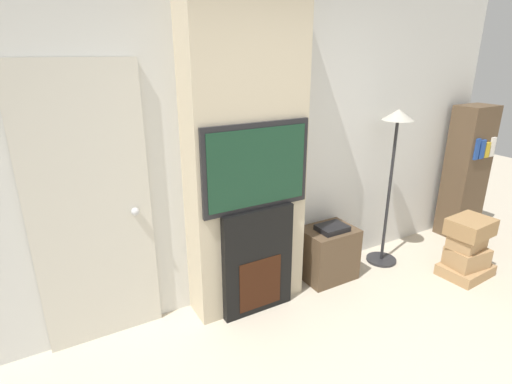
% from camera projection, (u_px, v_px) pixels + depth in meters
% --- Properties ---
extents(wall_back, '(6.00, 0.06, 2.70)m').
position_uv_depth(wall_back, '(235.00, 144.00, 3.22)').
color(wall_back, silver).
rests_on(wall_back, ground_plane).
extents(chimney_breast, '(0.95, 0.31, 2.70)m').
position_uv_depth(chimney_breast, '(246.00, 149.00, 3.07)').
color(chimney_breast, beige).
rests_on(chimney_breast, ground_plane).
extents(fireplace, '(0.61, 0.15, 0.91)m').
position_uv_depth(fireplace, '(256.00, 261.00, 3.24)').
color(fireplace, black).
rests_on(fireplace, ground_plane).
extents(television, '(0.89, 0.07, 0.67)m').
position_uv_depth(television, '(256.00, 167.00, 2.98)').
color(television, black).
rests_on(television, fireplace).
extents(floor_lamp, '(0.30, 0.30, 1.56)m').
position_uv_depth(floor_lamp, '(394.00, 153.00, 3.77)').
color(floor_lamp, '#262628').
rests_on(floor_lamp, ground_plane).
extents(box_stack, '(0.50, 0.38, 0.58)m').
position_uv_depth(box_stack, '(468.00, 249.00, 3.80)').
color(box_stack, tan).
rests_on(box_stack, ground_plane).
extents(media_stand, '(0.49, 0.38, 0.55)m').
position_uv_depth(media_stand, '(328.00, 252.00, 3.78)').
color(media_stand, brown).
rests_on(media_stand, ground_plane).
extents(bookshelf, '(0.45, 0.32, 1.51)m').
position_uv_depth(bookshelf, '(466.00, 172.00, 4.54)').
color(bookshelf, brown).
rests_on(bookshelf, ground_plane).
extents(entry_door, '(0.81, 0.09, 2.03)m').
position_uv_depth(entry_door, '(92.00, 212.00, 2.75)').
color(entry_door, beige).
rests_on(entry_door, ground_plane).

